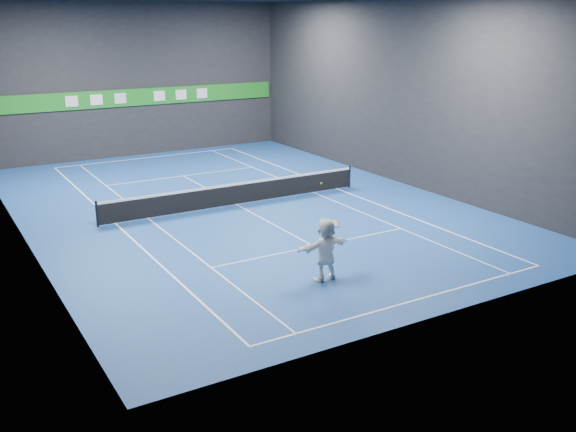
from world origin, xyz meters
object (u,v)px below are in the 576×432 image
tennis_net (236,193)px  tennis_racket (335,226)px  tennis_ball (321,183)px  player (326,249)px

tennis_net → tennis_racket: size_ratio=17.38×
tennis_ball → tennis_net: tennis_ball is taller
tennis_racket → tennis_ball: bearing=160.3°
tennis_net → player: bearing=-98.5°
tennis_ball → tennis_racket: bearing=-19.7°
player → tennis_net: 9.30m
tennis_racket → player: bearing=-172.5°
tennis_net → tennis_racket: 9.27m
player → tennis_racket: 0.78m
tennis_net → tennis_racket: bearing=-96.3°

